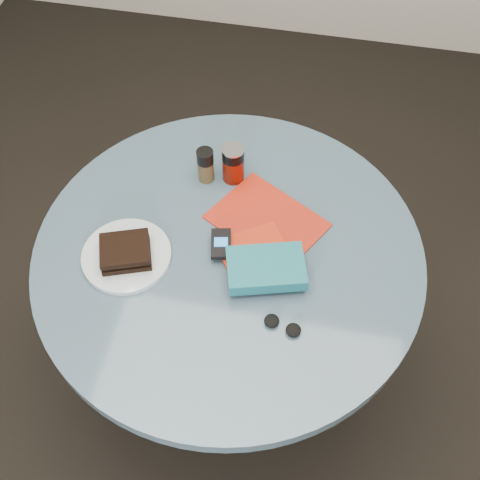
% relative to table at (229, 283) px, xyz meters
% --- Properties ---
extents(ground, '(4.00, 4.00, 0.00)m').
position_rel_table_xyz_m(ground, '(0.00, 0.00, -0.59)').
color(ground, black).
rests_on(ground, ground).
extents(table, '(1.00, 1.00, 0.75)m').
position_rel_table_xyz_m(table, '(0.00, 0.00, 0.00)').
color(table, black).
rests_on(table, ground).
extents(plate, '(0.23, 0.23, 0.01)m').
position_rel_table_xyz_m(plate, '(-0.25, -0.07, 0.17)').
color(plate, silver).
rests_on(plate, table).
extents(sandwich, '(0.15, 0.14, 0.04)m').
position_rel_table_xyz_m(sandwich, '(-0.24, -0.08, 0.20)').
color(sandwich, black).
rests_on(sandwich, plate).
extents(soda_can, '(0.08, 0.08, 0.11)m').
position_rel_table_xyz_m(soda_can, '(-0.04, 0.24, 0.22)').
color(soda_can, '#641005').
rests_on(soda_can, table).
extents(pepper_grinder, '(0.05, 0.05, 0.11)m').
position_rel_table_xyz_m(pepper_grinder, '(-0.11, 0.22, 0.22)').
color(pepper_grinder, '#42331C').
rests_on(pepper_grinder, table).
extents(magazine, '(0.34, 0.32, 0.00)m').
position_rel_table_xyz_m(magazine, '(0.08, 0.11, 0.17)').
color(magazine, maroon).
rests_on(magazine, table).
extents(red_book, '(0.20, 0.18, 0.01)m').
position_rel_table_xyz_m(red_book, '(0.06, 0.01, 0.18)').
color(red_book, '#AA240D').
rests_on(red_book, magazine).
extents(novel, '(0.21, 0.17, 0.04)m').
position_rel_table_xyz_m(novel, '(0.11, -0.06, 0.20)').
color(novel, '#155764').
rests_on(novel, red_book).
extents(mp3_player, '(0.07, 0.10, 0.02)m').
position_rel_table_xyz_m(mp3_player, '(-0.02, -0.00, 0.19)').
color(mp3_player, black).
rests_on(mp3_player, red_book).
extents(headphones, '(0.10, 0.06, 0.02)m').
position_rel_table_xyz_m(headphones, '(0.17, -0.19, 0.17)').
color(headphones, black).
rests_on(headphones, table).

